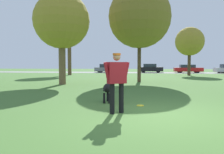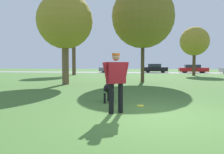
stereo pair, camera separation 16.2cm
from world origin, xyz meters
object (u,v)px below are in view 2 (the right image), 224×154
Objects in this scene: dog at (109,88)px; frisbee at (141,106)px; tree_near_left at (65,21)px; parked_car_black at (155,68)px; parked_car_grey at (112,68)px; tree_far_right at (194,41)px; person at (116,78)px; tree_far_left at (74,32)px; parked_car_red at (193,69)px; tree_mid_center at (143,17)px.

dog reaches higher than frisbee.
parked_car_black is (6.17, 22.14, -3.33)m from tree_near_left.
parked_car_grey is at bearing 101.75° from frisbee.
tree_far_right is 0.97× the size of tree_near_left.
frisbee is (0.59, 1.13, -0.92)m from person.
frisbee is at bearing 30.80° from person.
tree_far_left is 19.21m from parked_car_red.
tree_mid_center is (0.31, 10.58, 3.80)m from person.
parked_car_grey is (-5.61, 18.83, -4.06)m from tree_mid_center.
tree_far_left is at bearing 107.47° from tree_near_left.
tree_far_right reaches higher than dog.
dog is 20.83m from tree_far_right.
tree_far_left is (-14.27, -1.09, 1.31)m from tree_far_right.
tree_mid_center reaches higher than tree_far_left.
dog is at bearing -66.79° from tree_far_left.
tree_near_left is (-4.83, -2.81, -0.70)m from tree_mid_center.
frisbee is at bearing -64.64° from tree_far_left.
tree_far_right is at bearing -11.98° from dog.
tree_far_right is (5.29, 20.02, 3.95)m from frisbee.
person reaches higher than parked_car_grey.
tree_near_left is at bearing -118.61° from parked_car_red.
tree_far_left reaches higher than tree_far_right.
person is at bearing -117.49° from frisbee.
tree_near_left is 21.91m from parked_car_grey.
frisbee is 0.06× the size of parked_car_grey.
tree_near_left is at bearing -102.84° from parked_car_black.
person is 22.17m from tree_far_right.
parked_car_black is (2.13, 28.28, 0.23)m from dog.
tree_far_right reaches higher than parked_car_red.
parked_car_grey is at bearing 92.06° from tree_near_left.
tree_mid_center reaches higher than person.
parked_car_red is (1.53, 8.80, -3.32)m from tree_far_right.
parked_car_grey is 6.96m from parked_car_black.
tree_far_right is at bearing 52.15° from tree_near_left.
parked_car_black reaches higher than frisbee.
tree_far_right is at bearing -61.48° from parked_car_black.
dog is 9.94m from tree_mid_center.
tree_far_left is at bearing 132.52° from tree_mid_center.
parked_car_black is (-4.23, 8.76, -3.27)m from tree_far_right.
tree_far_right is 0.81× the size of tree_far_left.
tree_mid_center is (-0.28, 9.45, 4.72)m from frisbee.
parked_car_grey reaches higher than frisbee.
parked_car_red is (15.80, 9.89, -4.64)m from tree_far_left.
parked_car_grey is (-5.30, 29.41, -0.26)m from person.
parked_car_grey is at bearing 68.50° from person.
tree_mid_center is (0.80, 8.95, 4.26)m from dog.
tree_near_left reaches higher than frisbee.
tree_far_left is (-8.70, 9.49, 0.55)m from tree_mid_center.
tree_far_left reaches higher than parked_car_red.
tree_far_left reaches higher than tree_near_left.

